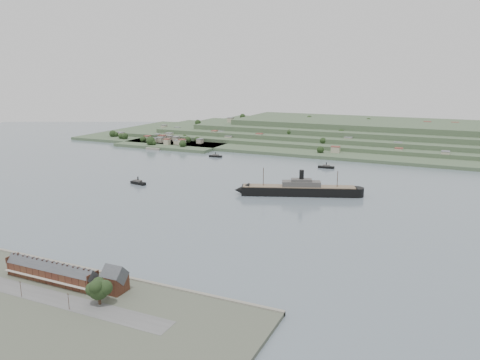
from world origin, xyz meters
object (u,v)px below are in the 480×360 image
at_px(terrace_row, 51,272).
at_px(fig_tree, 99,289).
at_px(steamship, 296,190).
at_px(tugboat, 138,182).
at_px(gabled_building, 115,280).

height_order(terrace_row, fig_tree, fig_tree).
distance_m(steamship, tugboat, 153.33).
distance_m(terrace_row, tugboat, 217.31).
bearing_deg(steamship, gabled_building, -95.86).
xyz_separation_m(steamship, fig_tree, (-20.27, -231.08, 4.94)).
distance_m(terrace_row, gabled_building, 37.74).
relative_size(steamship, fig_tree, 8.35).
bearing_deg(terrace_row, gabled_building, 6.12).
xyz_separation_m(gabled_building, fig_tree, (2.03, -13.68, 1.80)).
xyz_separation_m(terrace_row, fig_tree, (39.53, -9.66, 3.15)).
bearing_deg(terrace_row, steamship, 74.89).
xyz_separation_m(tugboat, fig_tree, (131.08, -206.68, 8.10)).
xyz_separation_m(gabled_building, tugboat, (-129.05, 193.00, -6.30)).
distance_m(gabled_building, steamship, 218.57).
distance_m(tugboat, fig_tree, 244.87).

